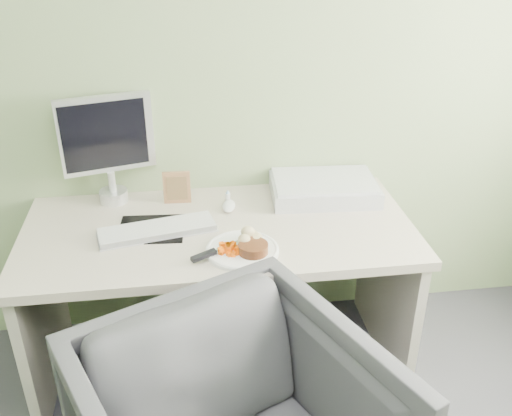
{
  "coord_description": "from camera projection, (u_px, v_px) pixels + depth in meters",
  "views": [
    {
      "loc": [
        -0.13,
        -0.4,
        1.9
      ],
      "look_at": [
        0.14,
        1.5,
        0.87
      ],
      "focal_mm": 40.0,
      "sensor_mm": 36.0,
      "label": 1
    }
  ],
  "objects": [
    {
      "name": "wall_back",
      "position": [
        207.0,
        54.0,
        2.37
      ],
      "size": [
        3.5,
        0.0,
        3.5
      ],
      "primitive_type": "plane",
      "rotation": [
        1.57,
        0.0,
        0.0
      ],
      "color": "gray",
      "rests_on": "floor"
    },
    {
      "name": "desk",
      "position": [
        220.0,
        264.0,
        2.42
      ],
      "size": [
        1.6,
        0.75,
        0.73
      ],
      "color": "beige",
      "rests_on": "floor"
    },
    {
      "name": "plate",
      "position": [
        242.0,
        250.0,
        2.17
      ],
      "size": [
        0.28,
        0.28,
        0.01
      ],
      "primitive_type": "cylinder",
      "color": "white",
      "rests_on": "desk"
    },
    {
      "name": "steak",
      "position": [
        253.0,
        248.0,
        2.13
      ],
      "size": [
        0.14,
        0.14,
        0.04
      ],
      "primitive_type": "cylinder",
      "rotation": [
        0.0,
        0.0,
        -0.24
      ],
      "color": "black",
      "rests_on": "plate"
    },
    {
      "name": "potato_pile",
      "position": [
        248.0,
        235.0,
        2.19
      ],
      "size": [
        0.13,
        0.11,
        0.06
      ],
      "primitive_type": "ellipsoid",
      "rotation": [
        0.0,
        0.0,
        0.25
      ],
      "color": "#A48B4F",
      "rests_on": "plate"
    },
    {
      "name": "carrot_heap",
      "position": [
        230.0,
        247.0,
        2.13
      ],
      "size": [
        0.09,
        0.08,
        0.05
      ],
      "primitive_type": "cube",
      "rotation": [
        0.0,
        0.0,
        -0.39
      ],
      "color": "#DF5104",
      "rests_on": "plate"
    },
    {
      "name": "steak_knife",
      "position": [
        213.0,
        252.0,
        2.12
      ],
      "size": [
        0.24,
        0.15,
        0.02
      ],
      "rotation": [
        0.0,
        0.0,
        0.52
      ],
      "color": "silver",
      "rests_on": "plate"
    },
    {
      "name": "mousepad",
      "position": [
        151.0,
        229.0,
        2.32
      ],
      "size": [
        0.28,
        0.25,
        0.0
      ],
      "primitive_type": "cube",
      "rotation": [
        0.0,
        0.0,
        -0.07
      ],
      "color": "black",
      "rests_on": "desk"
    },
    {
      "name": "keyboard",
      "position": [
        157.0,
        229.0,
        2.29
      ],
      "size": [
        0.48,
        0.22,
        0.02
      ],
      "primitive_type": "cube",
      "rotation": [
        0.0,
        0.0,
        0.2
      ],
      "color": "white",
      "rests_on": "desk"
    },
    {
      "name": "computer_mouse",
      "position": [
        229.0,
        206.0,
        2.46
      ],
      "size": [
        0.07,
        0.11,
        0.04
      ],
      "primitive_type": "ellipsoid",
      "rotation": [
        0.0,
        0.0,
        -0.2
      ],
      "color": "white",
      "rests_on": "desk"
    },
    {
      "name": "photo_frame",
      "position": [
        177.0,
        187.0,
        2.49
      ],
      "size": [
        0.12,
        0.02,
        0.15
      ],
      "primitive_type": "cube",
      "rotation": [
        0.0,
        0.0,
        -0.05
      ],
      "color": "#895C40",
      "rests_on": "desk"
    },
    {
      "name": "eyedrop_bottle",
      "position": [
        228.0,
        197.0,
        2.51
      ],
      "size": [
        0.02,
        0.02,
        0.06
      ],
      "color": "white",
      "rests_on": "desk"
    },
    {
      "name": "scanner",
      "position": [
        324.0,
        189.0,
        2.57
      ],
      "size": [
        0.49,
        0.34,
        0.07
      ],
      "primitive_type": "cube",
      "rotation": [
        0.0,
        0.0,
        -0.07
      ],
      "color": "#B2B5BA",
      "rests_on": "desk"
    },
    {
      "name": "monitor",
      "position": [
        107.0,
        143.0,
        2.43
      ],
      "size": [
        0.39,
        0.15,
        0.48
      ],
      "rotation": [
        0.0,
        0.0,
        0.25
      ],
      "color": "silver",
      "rests_on": "desk"
    }
  ]
}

